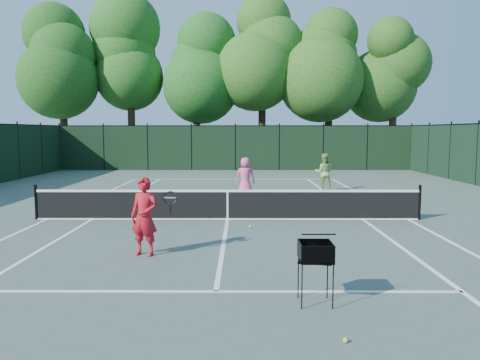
{
  "coord_description": "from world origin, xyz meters",
  "views": [
    {
      "loc": [
        0.43,
        -13.97,
        2.67
      ],
      "look_at": [
        0.37,
        1.0,
        1.1
      ],
      "focal_mm": 35.0,
      "sensor_mm": 36.0,
      "label": 1
    }
  ],
  "objects_px": {
    "player_green": "(324,172)",
    "ball_hopper": "(316,252)",
    "player_pink": "(245,177)",
    "loose_ball_midcourt": "(250,226)",
    "coach": "(145,216)",
    "loose_ball_near_cart": "(345,340)"
  },
  "relations": [
    {
      "from": "ball_hopper",
      "to": "loose_ball_near_cart",
      "type": "height_order",
      "value": "ball_hopper"
    },
    {
      "from": "player_green",
      "to": "ball_hopper",
      "type": "distance_m",
      "value": 13.89
    },
    {
      "from": "player_green",
      "to": "loose_ball_near_cart",
      "type": "bearing_deg",
      "value": 89.37
    },
    {
      "from": "loose_ball_near_cart",
      "to": "loose_ball_midcourt",
      "type": "xyz_separation_m",
      "value": [
        -1.08,
        7.09,
        0.0
      ]
    },
    {
      "from": "player_green",
      "to": "loose_ball_near_cart",
      "type": "height_order",
      "value": "player_green"
    },
    {
      "from": "coach",
      "to": "player_green",
      "type": "xyz_separation_m",
      "value": [
        5.75,
        10.83,
        -0.01
      ]
    },
    {
      "from": "coach",
      "to": "loose_ball_near_cart",
      "type": "relative_size",
      "value": 24.87
    },
    {
      "from": "coach",
      "to": "loose_ball_midcourt",
      "type": "xyz_separation_m",
      "value": [
        2.32,
        2.89,
        -0.81
      ]
    },
    {
      "from": "loose_ball_near_cart",
      "to": "loose_ball_midcourt",
      "type": "height_order",
      "value": "same"
    },
    {
      "from": "loose_ball_near_cart",
      "to": "loose_ball_midcourt",
      "type": "relative_size",
      "value": 1.0
    },
    {
      "from": "player_green",
      "to": "loose_ball_midcourt",
      "type": "bearing_deg",
      "value": 74.9
    },
    {
      "from": "coach",
      "to": "ball_hopper",
      "type": "relative_size",
      "value": 1.74
    },
    {
      "from": "ball_hopper",
      "to": "player_pink",
      "type": "bearing_deg",
      "value": 107.29
    },
    {
      "from": "player_pink",
      "to": "loose_ball_midcourt",
      "type": "relative_size",
      "value": 23.57
    },
    {
      "from": "player_green",
      "to": "ball_hopper",
      "type": "xyz_separation_m",
      "value": [
        -2.53,
        -13.66,
        -0.03
      ]
    },
    {
      "from": "player_green",
      "to": "coach",
      "type": "bearing_deg",
      "value": 70.3
    },
    {
      "from": "ball_hopper",
      "to": "loose_ball_midcourt",
      "type": "bearing_deg",
      "value": 111.61
    },
    {
      "from": "ball_hopper",
      "to": "loose_ball_near_cart",
      "type": "xyz_separation_m",
      "value": [
        0.18,
        -1.37,
        -0.78
      ]
    },
    {
      "from": "loose_ball_midcourt",
      "to": "coach",
      "type": "bearing_deg",
      "value": -128.77
    },
    {
      "from": "loose_ball_near_cart",
      "to": "player_green",
      "type": "bearing_deg",
      "value": 81.11
    },
    {
      "from": "player_green",
      "to": "ball_hopper",
      "type": "relative_size",
      "value": 1.73
    },
    {
      "from": "loose_ball_midcourt",
      "to": "player_pink",
      "type": "bearing_deg",
      "value": 90.73
    }
  ]
}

